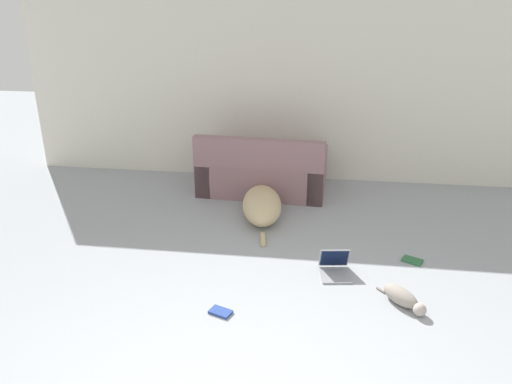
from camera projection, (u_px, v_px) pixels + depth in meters
name	position (u px, v px, depth m)	size (l,w,h in m)	color
wall_back	(286.00, 92.00, 6.80)	(7.34, 0.06, 2.47)	silver
couch	(262.00, 172.00, 6.61)	(1.69, 0.89, 0.83)	gray
dog	(262.00, 203.00, 5.98)	(0.59, 1.44, 0.34)	tan
cat	(403.00, 298.00, 4.32)	(0.40, 0.45, 0.15)	gray
laptop_open	(335.00, 266.00, 4.81)	(0.33, 0.37, 0.24)	gray
book_blue	(221.00, 312.00, 4.23)	(0.21, 0.17, 0.02)	#28428E
book_green	(412.00, 260.00, 5.02)	(0.23, 0.20, 0.02)	#2D663D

